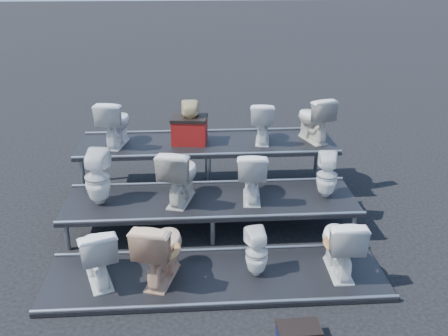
{
  "coord_description": "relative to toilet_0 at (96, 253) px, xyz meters",
  "views": [
    {
      "loc": [
        -0.24,
        -6.46,
        3.72
      ],
      "look_at": [
        0.2,
        0.1,
        0.91
      ],
      "focal_mm": 40.0,
      "sensor_mm": 36.0,
      "label": 1
    }
  ],
  "objects": [
    {
      "name": "toilet_9",
      "position": [
        1.16,
        2.6,
        0.76
      ],
      "size": [
        0.32,
        0.33,
        0.69
      ],
      "primitive_type": "imported",
      "rotation": [
        0.0,
        0.0,
        3.12
      ],
      "color": "#D2BD89",
      "rests_on": "tier_back"
    },
    {
      "name": "step_stool",
      "position": [
        2.24,
        -1.13,
        -0.37
      ],
      "size": [
        0.44,
        0.28,
        0.15
      ],
      "primitive_type": "cube",
      "rotation": [
        0.0,
        0.0,
        0.04
      ],
      "color": "#0E1034",
      "rests_on": "ground"
    },
    {
      "name": "toilet_10",
      "position": [
        2.34,
        2.6,
        0.75
      ],
      "size": [
        0.48,
        0.72,
        0.69
      ],
      "primitive_type": "imported",
      "rotation": [
        0.0,
        0.0,
        2.99
      ],
      "color": "white",
      "rests_on": "tier_back"
    },
    {
      "name": "red_crate",
      "position": [
        1.14,
        2.62,
        0.61
      ],
      "size": [
        0.6,
        0.51,
        0.4
      ],
      "primitive_type": "cube",
      "rotation": [
        0.0,
        0.0,
        -0.13
      ],
      "color": "maroon",
      "rests_on": "tier_back"
    },
    {
      "name": "toilet_5",
      "position": [
        0.99,
        1.3,
        0.42
      ],
      "size": [
        0.66,
        0.9,
        0.82
      ],
      "primitive_type": "imported",
      "rotation": [
        0.0,
        0.0,
        2.86
      ],
      "color": "beige",
      "rests_on": "tier_mid"
    },
    {
      "name": "toilet_8",
      "position": [
        -0.05,
        2.6,
        0.79
      ],
      "size": [
        0.57,
        0.82,
        0.76
      ],
      "primitive_type": "imported",
      "rotation": [
        0.0,
        0.0,
        2.94
      ],
      "color": "white",
      "rests_on": "tier_back"
    },
    {
      "name": "toilet_6",
      "position": [
        2.02,
        1.3,
        0.39
      ],
      "size": [
        0.49,
        0.78,
        0.76
      ],
      "primitive_type": "imported",
      "rotation": [
        0.0,
        0.0,
        3.05
      ],
      "color": "white",
      "rests_on": "tier_mid"
    },
    {
      "name": "tier_front",
      "position": [
        1.43,
        0.0,
        -0.42
      ],
      "size": [
        4.2,
        1.2,
        0.06
      ],
      "primitive_type": "cube",
      "color": "black",
      "rests_on": "ground"
    },
    {
      "name": "toilet_0",
      "position": [
        0.0,
        0.0,
        0.0
      ],
      "size": [
        0.66,
        0.86,
        0.78
      ],
      "primitive_type": "imported",
      "rotation": [
        0.0,
        0.0,
        3.48
      ],
      "color": "white",
      "rests_on": "tier_front"
    },
    {
      "name": "ground",
      "position": [
        1.43,
        1.3,
        -0.45
      ],
      "size": [
        80.0,
        80.0,
        0.0
      ],
      "primitive_type": "plane",
      "color": "black",
      "rests_on": "ground"
    },
    {
      "name": "toilet_11",
      "position": [
        3.19,
        2.6,
        0.79
      ],
      "size": [
        0.63,
        0.84,
        0.76
      ],
      "primitive_type": "imported",
      "rotation": [
        0.0,
        0.0,
        3.46
      ],
      "color": "beige",
      "rests_on": "tier_back"
    },
    {
      "name": "toilet_3",
      "position": [
        2.97,
        0.0,
        0.01
      ],
      "size": [
        0.46,
        0.8,
        0.8
      ],
      "primitive_type": "imported",
      "rotation": [
        0.0,
        0.0,
        3.12
      ],
      "color": "white",
      "rests_on": "tier_front"
    },
    {
      "name": "tier_back",
      "position": [
        1.43,
        2.6,
        -0.02
      ],
      "size": [
        4.2,
        1.2,
        0.86
      ],
      "primitive_type": "cube",
      "color": "black",
      "rests_on": "ground"
    },
    {
      "name": "toilet_7",
      "position": [
        3.11,
        1.3,
        0.34
      ],
      "size": [
        0.35,
        0.36,
        0.67
      ],
      "primitive_type": "imported",
      "rotation": [
        0.0,
        0.0,
        2.95
      ],
      "color": "white",
      "rests_on": "tier_mid"
    },
    {
      "name": "toilet_1",
      "position": [
        0.77,
        0.0,
        0.03
      ],
      "size": [
        0.69,
        0.93,
        0.84
      ],
      "primitive_type": "imported",
      "rotation": [
        0.0,
        0.0,
        2.85
      ],
      "color": "#E1B18A",
      "rests_on": "tier_front"
    },
    {
      "name": "toilet_4",
      "position": [
        -0.16,
        1.3,
        0.41
      ],
      "size": [
        0.41,
        0.42,
        0.79
      ],
      "primitive_type": "imported",
      "rotation": [
        0.0,
        0.0,
        2.98
      ],
      "color": "white",
      "rests_on": "tier_mid"
    },
    {
      "name": "toilet_2",
      "position": [
        1.94,
        0.0,
        -0.08
      ],
      "size": [
        0.33,
        0.33,
        0.62
      ],
      "primitive_type": "imported",
      "rotation": [
        0.0,
        0.0,
        3.33
      ],
      "color": "white",
      "rests_on": "tier_front"
    },
    {
      "name": "tier_mid",
      "position": [
        1.43,
        1.3,
        -0.22
      ],
      "size": [
        4.2,
        1.2,
        0.46
      ],
      "primitive_type": "cube",
      "color": "black",
      "rests_on": "ground"
    }
  ]
}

